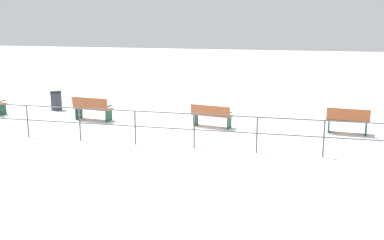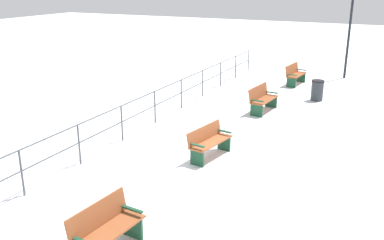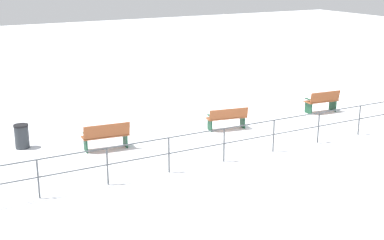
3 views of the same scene
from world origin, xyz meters
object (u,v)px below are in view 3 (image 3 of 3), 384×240
bench_second (322,101)px  bench_fourth (106,136)px  trash_bin (22,136)px  bench_third (227,118)px

bench_second → bench_fourth: (-0.13, 9.51, 0.00)m
bench_second → trash_bin: bearing=88.7°
bench_third → bench_fourth: bearing=99.7°
bench_third → trash_bin: (1.53, 7.18, -0.04)m
trash_bin → bench_fourth: bearing=-121.9°
trash_bin → bench_second: bearing=-96.6°
bench_second → bench_fourth: bench_fourth is taller
bench_fourth → trash_bin: bench_fourth is taller
bench_third → bench_fourth: 4.75m
bench_third → trash_bin: size_ratio=1.93×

